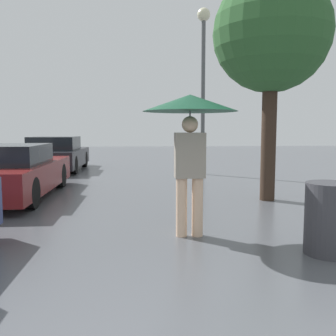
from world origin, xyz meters
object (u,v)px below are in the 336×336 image
tree (271,35)px  street_lamp (203,60)px  trash_bin (330,219)px  pedestrian (190,119)px  parked_car_middle (8,172)px  parked_car_farthest (56,155)px

tree → street_lamp: size_ratio=0.86×
street_lamp → trash_bin: (0.13, -7.64, -3.12)m
pedestrian → parked_car_middle: pedestrian is taller
pedestrian → tree: size_ratio=0.42×
parked_car_farthest → trash_bin: (4.97, -9.16, -0.14)m
parked_car_middle → trash_bin: (4.85, -3.98, -0.12)m
pedestrian → trash_bin: 2.05m
street_lamp → parked_car_farthest: bearing=162.5°
parked_car_middle → tree: 5.97m
pedestrian → street_lamp: street_lamp is taller
parked_car_farthest → trash_bin: bearing=-61.5°
street_lamp → pedestrian: bearing=-101.3°
parked_car_middle → street_lamp: size_ratio=0.81×
tree → trash_bin: (-0.43, -3.25, -2.81)m
parked_car_farthest → trash_bin: parked_car_farthest is taller
street_lamp → trash_bin: bearing=-89.0°
parked_car_middle → tree: bearing=-7.8°
tree → street_lamp: 4.44m
parked_car_farthest → street_lamp: street_lamp is taller
street_lamp → parked_car_middle: bearing=-142.2°
street_lamp → tree: bearing=-82.8°
parked_car_middle → street_lamp: bearing=37.8°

